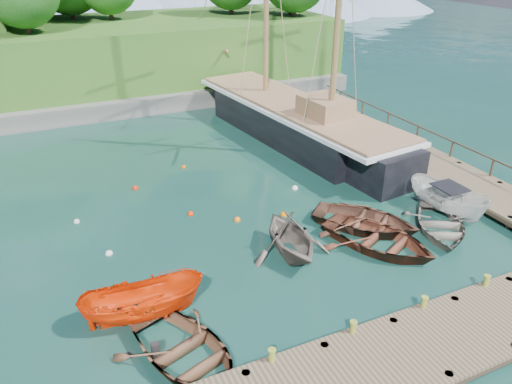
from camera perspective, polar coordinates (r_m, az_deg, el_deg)
ground at (r=21.64m, az=5.33°, el=-7.73°), size 160.00×160.00×0.00m
dock_near at (r=18.51m, az=21.43°, el=-15.08°), size 20.00×3.20×1.10m
dock_east at (r=32.63m, az=16.98°, el=4.45°), size 3.20×24.00×1.10m
bollard_0 at (r=16.76m, az=1.80°, el=-20.12°), size 0.26×0.26×0.45m
bollard_1 at (r=17.92m, az=10.81°, el=-16.85°), size 0.26×0.26×0.45m
bollard_2 at (r=19.48m, az=18.30°, el=-13.74°), size 0.26×0.26×0.45m
bollard_3 at (r=21.35m, az=24.42°, el=-10.96°), size 0.26×0.26×0.45m
rowboat_0 at (r=17.28m, az=-8.02°, el=-18.61°), size 4.93×5.81×1.02m
rowboat_1 at (r=21.95m, az=3.89°, el=-7.11°), size 3.75×4.26×2.12m
rowboat_2 at (r=23.00m, az=13.73°, el=-6.16°), size 5.57×6.27×1.07m
rowboat_3 at (r=25.03m, az=20.22°, el=-4.26°), size 5.00×5.40×0.91m
rowboat_4 at (r=24.32m, az=12.31°, el=-4.05°), size 5.95×6.11×1.03m
motorboat_orange at (r=19.03m, az=-12.56°, el=-13.99°), size 4.58×2.18×1.70m
cabin_boat_white at (r=26.83m, az=20.80°, el=-2.19°), size 2.47×4.63×1.70m
schooner at (r=34.33m, az=4.47°, el=7.79°), size 6.97×26.40×19.16m
mooring_buoy_0 at (r=22.83m, az=-16.44°, el=-6.82°), size 0.33×0.33×0.33m
mooring_buoy_1 at (r=25.11m, az=-7.49°, el=-2.57°), size 0.31×0.31×0.31m
mooring_buoy_2 at (r=24.41m, az=-2.16°, el=-3.26°), size 0.34×0.34×0.34m
mooring_buoy_3 at (r=27.52m, az=4.46°, el=0.37°), size 0.34×0.34×0.34m
mooring_buoy_4 at (r=28.24m, az=-13.62°, el=0.37°), size 0.33×0.33×0.33m
mooring_buoy_5 at (r=30.34m, az=-8.23°, el=2.78°), size 0.28×0.28×0.28m
mooring_buoy_6 at (r=25.75m, az=-19.78°, el=-3.27°), size 0.30×0.30×0.30m
mooring_buoy_7 at (r=24.89m, az=3.20°, el=-2.65°), size 0.35×0.35×0.35m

